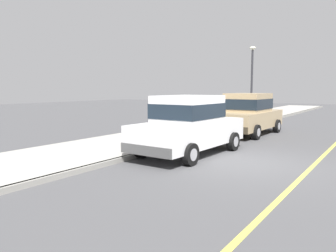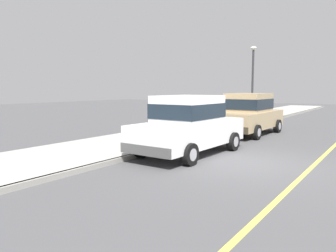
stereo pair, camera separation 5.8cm
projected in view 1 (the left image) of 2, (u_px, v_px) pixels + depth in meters
name	position (u px, v px, depth m)	size (l,w,h in m)	color
ground_plane	(249.00, 163.00, 9.51)	(80.00, 80.00, 0.00)	#4C4C4F
curb	(158.00, 150.00, 11.28)	(0.16, 64.00, 0.14)	gray
sidewalk	(119.00, 145.00, 12.28)	(3.60, 64.00, 0.14)	#A8A59E
lane_centre_line	(308.00, 171.00, 8.62)	(0.12, 57.60, 0.01)	#E0D64C
car_white_sedan	(189.00, 124.00, 10.75)	(2.14, 4.65, 1.92)	white
car_tan_sedan	(248.00, 113.00, 15.40)	(2.11, 4.64, 1.92)	tan
dog_tan	(141.00, 134.00, 12.46)	(0.75, 0.25, 0.49)	tan
street_lamp	(252.00, 75.00, 19.30)	(0.36, 0.36, 4.42)	#2D2D33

